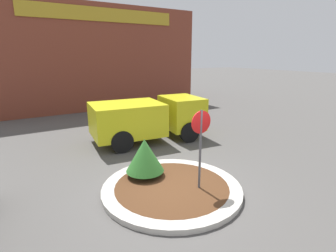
% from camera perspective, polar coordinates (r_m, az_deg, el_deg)
% --- Properties ---
extents(ground_plane, '(120.00, 120.00, 0.00)m').
position_cam_1_polar(ground_plane, '(8.23, 0.81, -13.81)').
color(ground_plane, '#514F4C').
extents(traffic_island, '(4.21, 4.21, 0.16)m').
position_cam_1_polar(traffic_island, '(8.19, 0.82, -13.34)').
color(traffic_island, '#BCB7AD').
rests_on(traffic_island, ground_plane).
extents(stop_sign, '(0.66, 0.07, 2.52)m').
position_cam_1_polar(stop_sign, '(7.50, 7.11, -2.47)').
color(stop_sign, '#4C4C51').
rests_on(stop_sign, ground_plane).
extents(island_shrub, '(1.23, 1.23, 1.26)m').
position_cam_1_polar(island_shrub, '(8.52, -5.08, -6.33)').
color(island_shrub, brown).
rests_on(island_shrub, traffic_island).
extents(utility_truck, '(5.44, 2.88, 1.98)m').
position_cam_1_polar(utility_truck, '(12.43, -4.48, 1.89)').
color(utility_truck, gold).
rests_on(utility_truck, ground_plane).
extents(storefront_building, '(15.22, 6.07, 7.49)m').
position_cam_1_polar(storefront_building, '(22.76, -15.89, 14.04)').
color(storefront_building, brown).
rests_on(storefront_building, ground_plane).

